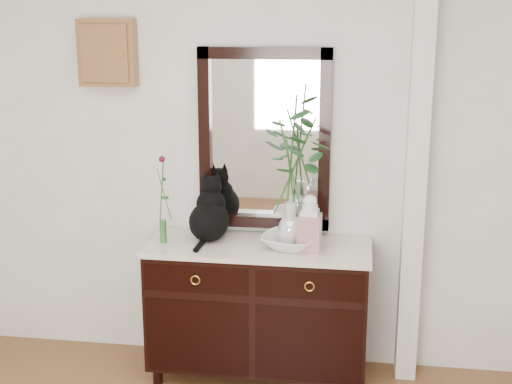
% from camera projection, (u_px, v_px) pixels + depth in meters
% --- Properties ---
extents(wall_back, '(3.60, 0.04, 2.70)m').
position_uv_depth(wall_back, '(248.00, 153.00, 4.35)').
color(wall_back, white).
rests_on(wall_back, ground).
extents(pilaster, '(0.12, 0.20, 2.70)m').
position_uv_depth(pilaster, '(416.00, 161.00, 4.13)').
color(pilaster, white).
rests_on(pilaster, ground).
extents(sideboard, '(1.33, 0.52, 0.82)m').
position_uv_depth(sideboard, '(258.00, 304.00, 4.31)').
color(sideboard, black).
rests_on(sideboard, ground).
extents(wall_mirror, '(0.80, 0.06, 1.10)m').
position_uv_depth(wall_mirror, '(264.00, 140.00, 4.30)').
color(wall_mirror, black).
rests_on(wall_mirror, wall_back).
extents(key_cabinet, '(0.35, 0.10, 0.40)m').
position_uv_depth(key_cabinet, '(108.00, 53.00, 4.28)').
color(key_cabinet, brown).
rests_on(key_cabinet, wall_back).
extents(cat, '(0.28, 0.34, 0.39)m').
position_uv_depth(cat, '(209.00, 209.00, 4.27)').
color(cat, black).
rests_on(cat, sideboard).
extents(lotus_bowl, '(0.39, 0.39, 0.08)m').
position_uv_depth(lotus_bowl, '(290.00, 241.00, 4.16)').
color(lotus_bowl, white).
rests_on(lotus_bowl, sideboard).
extents(vase_branches, '(0.52, 0.52, 0.89)m').
position_uv_depth(vase_branches, '(291.00, 170.00, 4.05)').
color(vase_branches, silver).
rests_on(vase_branches, lotus_bowl).
extents(bud_vase_rose, '(0.08, 0.08, 0.54)m').
position_uv_depth(bud_vase_rose, '(162.00, 199.00, 4.20)').
color(bud_vase_rose, '#306833').
rests_on(bud_vase_rose, sideboard).
extents(ginger_jar, '(0.14, 0.14, 0.35)m').
position_uv_depth(ginger_jar, '(310.00, 222.00, 4.07)').
color(ginger_jar, silver).
rests_on(ginger_jar, sideboard).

